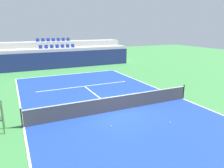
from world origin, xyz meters
TOP-DOWN VIEW (x-y plane):
  - ground_plane at (0.00, 0.00)m, footprint 80.00×80.00m
  - court_surface at (0.00, 0.00)m, footprint 11.00×24.00m
  - baseline_far at (0.00, 11.95)m, footprint 11.00×0.10m
  - sideline_left at (-5.45, 0.00)m, footprint 0.10×24.00m
  - sideline_right at (5.45, 0.00)m, footprint 0.10×24.00m
  - service_line_far at (0.00, 6.40)m, footprint 8.26×0.10m
  - centre_service_line at (0.00, 3.20)m, footprint 0.10×6.40m
  - back_wall at (0.00, 15.91)m, footprint 19.03×0.30m
  - stands_tier_lower at (0.00, 17.26)m, footprint 19.03×2.40m
  - stands_tier_upper at (0.00, 19.66)m, footprint 19.03×2.40m
  - seating_row_lower at (-0.00, 17.35)m, footprint 4.63×0.44m
  - seating_row_upper at (-0.00, 19.75)m, footprint 4.63×0.44m
  - tennis_net at (0.00, 0.00)m, footprint 11.08×0.08m
  - tennis_ball_0 at (-1.29, -1.90)m, footprint 0.07×0.07m
  - tennis_ball_1 at (1.84, -2.88)m, footprint 0.07×0.07m

SIDE VIEW (x-z plane):
  - ground_plane at x=0.00m, z-range 0.00..0.00m
  - court_surface at x=0.00m, z-range 0.00..0.01m
  - baseline_far at x=0.00m, z-range 0.01..0.01m
  - sideline_left at x=-5.45m, z-range 0.01..0.01m
  - sideline_right at x=5.45m, z-range 0.01..0.01m
  - service_line_far at x=0.00m, z-range 0.01..0.01m
  - centre_service_line at x=0.00m, z-range 0.01..0.01m
  - tennis_ball_0 at x=-1.29m, z-range 0.01..0.08m
  - tennis_ball_1 at x=1.84m, z-range 0.01..0.08m
  - tennis_net at x=0.00m, z-range -0.03..1.04m
  - back_wall at x=0.00m, z-range 0.00..2.11m
  - stands_tier_lower at x=0.00m, z-range 0.00..2.48m
  - stands_tier_upper at x=0.00m, z-range 0.00..3.21m
  - seating_row_lower at x=0.00m, z-range 2.39..2.83m
  - seating_row_upper at x=0.00m, z-range 3.11..3.55m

